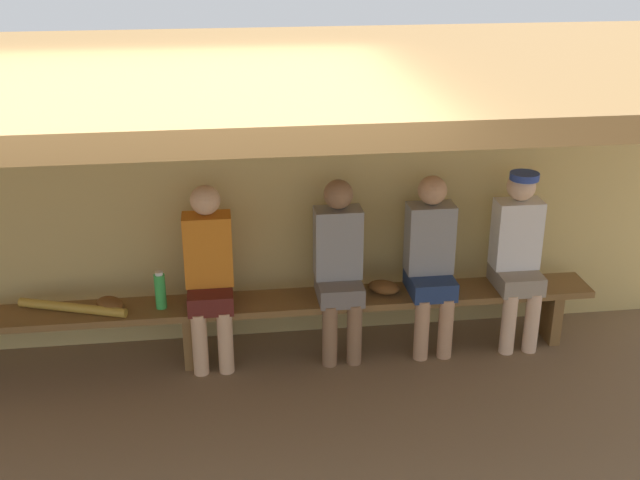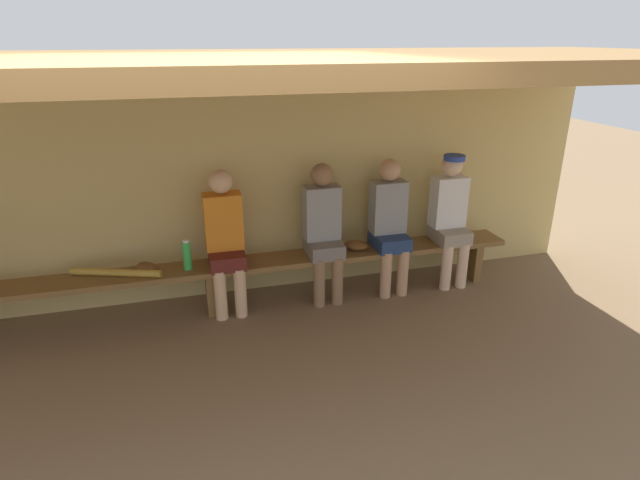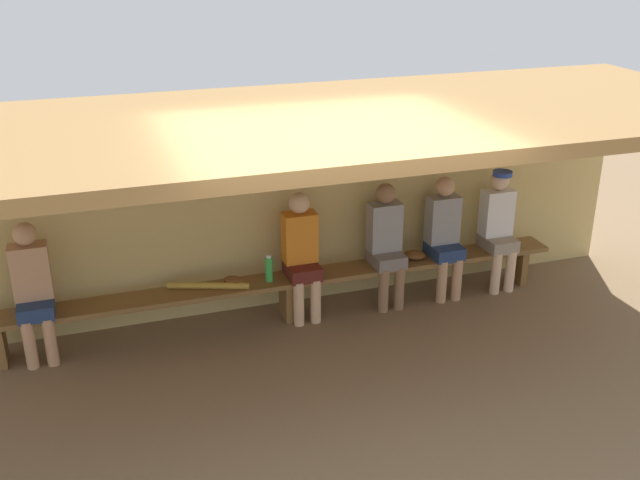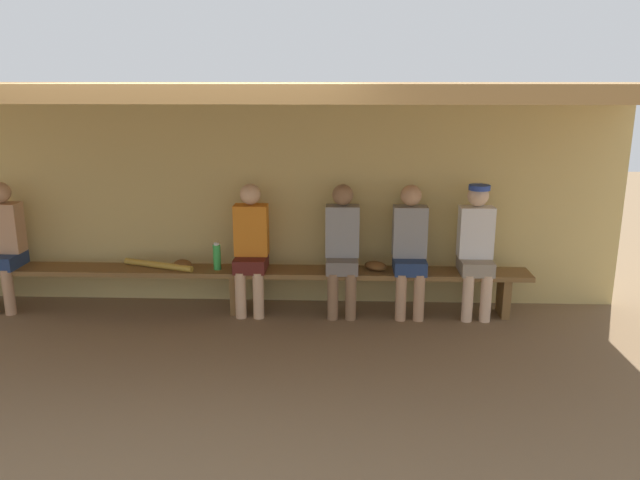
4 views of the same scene
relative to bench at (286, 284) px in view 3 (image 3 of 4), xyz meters
name	(u,v)px [view 3 (image 3 of 4)]	position (x,y,z in m)	size (l,w,h in m)	color
ground_plane	(337,399)	(0.00, -1.55, -0.39)	(24.00, 24.00, 0.00)	brown
back_wall	(273,204)	(0.00, 0.45, 0.71)	(8.00, 0.20, 2.20)	tan
dugout_roof	(311,123)	(0.00, -0.85, 1.87)	(8.00, 2.80, 0.12)	olive
bench	(286,284)	(0.00, 0.00, 0.00)	(6.00, 0.36, 0.46)	brown
player_rightmost	(33,287)	(-2.40, 0.00, 0.34)	(0.34, 0.42, 1.34)	navy
player_in_red	(301,251)	(0.17, 0.00, 0.34)	(0.34, 0.42, 1.34)	#591E19
player_in_white	(444,232)	(1.78, 0.00, 0.34)	(0.34, 0.42, 1.34)	navy
player_with_sunglasses	(498,224)	(2.44, 0.00, 0.36)	(0.34, 0.42, 1.34)	gray
player_middle	(386,240)	(1.10, 0.00, 0.34)	(0.34, 0.42, 1.34)	slate
water_bottle_clear	(269,269)	(-0.18, -0.02, 0.21)	(0.08, 0.08, 0.28)	green
baseball_glove_tan	(414,255)	(1.44, 0.01, 0.12)	(0.24, 0.17, 0.09)	brown
baseball_glove_dark_brown	(234,281)	(-0.54, -0.01, 0.12)	(0.24, 0.17, 0.09)	brown
baseball_bat	(208,286)	(-0.80, 0.00, 0.11)	(0.07, 0.07, 0.81)	#B28C33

